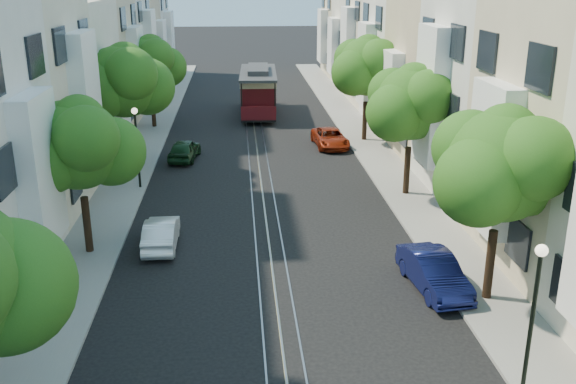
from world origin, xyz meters
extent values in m
plane|color=black|center=(0.00, 28.00, 0.00)|extent=(200.00, 200.00, 0.00)
cube|color=gray|center=(7.25, 28.00, 0.06)|extent=(2.50, 80.00, 0.12)
cube|color=gray|center=(-7.25, 28.00, 0.06)|extent=(2.50, 80.00, 0.12)
cube|color=gray|center=(-0.55, 28.00, 0.01)|extent=(0.06, 80.00, 0.02)
cube|color=gray|center=(0.00, 28.00, 0.01)|extent=(0.06, 80.00, 0.02)
cube|color=gray|center=(0.55, 28.00, 0.01)|extent=(0.06, 80.00, 0.02)
cube|color=tan|center=(0.00, 28.00, 0.00)|extent=(0.08, 80.00, 0.01)
cube|color=white|center=(8.20, 12.00, 4.20)|extent=(0.90, 3.04, 5.50)
cube|color=silver|center=(12.00, 20.00, 6.00)|extent=(7.00, 8.00, 12.00)
cube|color=white|center=(8.20, 20.00, 5.04)|extent=(0.90, 3.04, 6.60)
cube|color=#C6B28C|center=(12.00, 28.00, 4.50)|extent=(7.00, 8.00, 9.00)
cube|color=white|center=(8.20, 28.00, 3.78)|extent=(0.90, 3.04, 4.95)
cube|color=white|center=(12.00, 36.00, 5.25)|extent=(7.00, 8.00, 10.50)
cube|color=white|center=(8.20, 36.00, 4.41)|extent=(0.90, 3.04, 5.78)
cube|color=beige|center=(12.00, 44.00, 5.75)|extent=(7.00, 8.00, 11.50)
cube|color=white|center=(8.20, 44.00, 4.83)|extent=(0.90, 3.04, 6.32)
cube|color=silver|center=(12.00, 52.00, 4.75)|extent=(7.00, 8.00, 9.50)
cube|color=white|center=(8.20, 52.00, 3.99)|extent=(0.90, 3.04, 5.23)
cube|color=beige|center=(12.00, 60.00, 5.00)|extent=(7.00, 8.00, 10.00)
cube|color=white|center=(8.20, 60.00, 4.20)|extent=(0.90, 3.04, 5.50)
cube|color=white|center=(-8.20, 12.00, 4.12)|extent=(0.90, 3.04, 5.39)
cube|color=white|center=(-8.20, 20.00, 4.94)|extent=(0.90, 3.04, 6.47)
cube|color=silver|center=(-12.00, 28.00, 4.41)|extent=(7.00, 8.00, 8.82)
cube|color=white|center=(-8.20, 28.00, 3.70)|extent=(0.90, 3.04, 4.85)
cube|color=beige|center=(-12.00, 36.00, 5.14)|extent=(7.00, 8.00, 10.29)
cube|color=white|center=(-8.20, 36.00, 4.32)|extent=(0.90, 3.04, 5.66)
cube|color=silver|center=(-12.00, 44.00, 5.63)|extent=(7.00, 8.00, 11.27)
cube|color=white|center=(-8.20, 44.00, 4.73)|extent=(0.90, 3.04, 6.20)
cube|color=#C6B28C|center=(-12.00, 52.00, 4.66)|extent=(7.00, 8.00, 9.31)
cube|color=white|center=(-8.20, 52.00, 3.91)|extent=(0.90, 3.04, 5.12)
cube|color=white|center=(-12.00, 60.00, 4.90)|extent=(7.00, 8.00, 9.80)
cube|color=white|center=(-8.20, 60.00, 4.12)|extent=(0.90, 3.04, 5.39)
cylinder|color=black|center=(7.20, 9.00, 1.34)|extent=(0.30, 0.30, 2.45)
sphere|color=#275314|center=(7.20, 9.00, 4.81)|extent=(3.64, 3.64, 3.64)
sphere|color=#275314|center=(8.30, 9.50, 4.41)|extent=(2.91, 2.91, 2.91)
sphere|color=#275314|center=(6.25, 8.30, 4.51)|extent=(2.84, 2.84, 2.84)
sphere|color=#275314|center=(7.30, 9.10, 5.71)|extent=(2.18, 2.18, 2.18)
cylinder|color=black|center=(7.20, 20.00, 1.31)|extent=(0.30, 0.30, 2.38)
sphere|color=#275314|center=(7.20, 20.00, 4.68)|extent=(3.54, 3.54, 3.54)
sphere|color=#275314|center=(8.30, 20.50, 4.28)|extent=(2.83, 2.83, 2.83)
sphere|color=#275314|center=(6.25, 19.30, 4.38)|extent=(2.76, 2.76, 2.76)
sphere|color=#275314|center=(7.30, 20.10, 5.58)|extent=(2.12, 2.12, 2.12)
cylinder|color=black|center=(7.20, 31.00, 1.38)|extent=(0.30, 0.30, 2.52)
sphere|color=#275314|center=(7.20, 31.00, 4.94)|extent=(3.74, 3.74, 3.74)
sphere|color=#275314|center=(8.30, 31.50, 4.54)|extent=(3.00, 3.00, 3.00)
sphere|color=#275314|center=(6.25, 30.30, 4.64)|extent=(2.92, 2.92, 2.92)
sphere|color=#275314|center=(7.30, 31.10, 5.84)|extent=(2.25, 2.25, 2.25)
sphere|color=#275314|center=(-6.10, 2.50, 4.41)|extent=(2.91, 2.91, 2.91)
cylinder|color=black|center=(-7.20, 14.00, 1.26)|extent=(0.30, 0.30, 2.27)
sphere|color=#275314|center=(-7.20, 14.00, 4.47)|extent=(3.38, 3.38, 3.38)
sphere|color=#275314|center=(-6.10, 14.50, 4.07)|extent=(2.70, 2.70, 2.70)
sphere|color=#275314|center=(-8.15, 13.30, 4.17)|extent=(2.64, 2.64, 2.64)
sphere|color=#275314|center=(-7.10, 14.10, 5.38)|extent=(2.03, 2.03, 2.03)
cylinder|color=black|center=(-7.20, 25.00, 1.43)|extent=(0.30, 0.30, 2.62)
sphere|color=#275314|center=(-7.20, 25.00, 5.14)|extent=(3.90, 3.90, 3.90)
sphere|color=#275314|center=(-6.10, 25.50, 4.74)|extent=(3.12, 3.12, 3.12)
sphere|color=#275314|center=(-8.15, 24.30, 4.84)|extent=(3.04, 3.04, 3.04)
sphere|color=#275314|center=(-7.10, 25.10, 6.04)|extent=(2.34, 2.34, 2.34)
cylinder|color=black|center=(-7.20, 36.00, 1.31)|extent=(0.30, 0.30, 2.38)
sphere|color=#275314|center=(-7.20, 36.00, 4.68)|extent=(3.54, 3.54, 3.54)
sphere|color=#275314|center=(-6.10, 36.50, 4.28)|extent=(2.83, 2.83, 2.83)
sphere|color=#275314|center=(-8.15, 35.30, 4.38)|extent=(2.76, 2.76, 2.76)
sphere|color=#275314|center=(-7.10, 36.10, 5.58)|extent=(2.12, 2.12, 2.12)
cylinder|color=black|center=(6.30, 4.00, 2.12)|extent=(0.12, 0.12, 4.00)
sphere|color=#FFF2CC|center=(6.30, 4.00, 4.12)|extent=(0.32, 0.32, 0.32)
cylinder|color=black|center=(-6.30, 22.00, 2.12)|extent=(0.12, 0.12, 4.00)
sphere|color=#FFF2CC|center=(-6.30, 22.00, 4.12)|extent=(0.32, 0.32, 0.32)
cube|color=black|center=(0.50, 40.11, 0.50)|extent=(2.86, 8.94, 0.33)
cube|color=#4E0D11|center=(0.50, 40.11, 1.83)|extent=(2.85, 5.63, 2.66)
cube|color=beige|center=(0.50, 40.11, 2.82)|extent=(2.91, 5.68, 0.66)
cube|color=#2D2D30|center=(0.50, 40.11, 3.27)|extent=(3.08, 8.95, 0.20)
cube|color=#2D2D30|center=(0.50, 40.11, 3.54)|extent=(1.73, 5.03, 0.39)
imported|color=#0B103B|center=(5.60, 9.94, 0.66)|extent=(1.88, 4.14, 1.32)
imported|color=maroon|center=(4.72, 29.72, 0.58)|extent=(2.20, 4.28, 1.16)
imported|color=silver|center=(-4.40, 14.47, 0.60)|extent=(1.29, 3.62, 1.19)
imported|color=#133119|center=(-4.40, 27.39, 0.63)|extent=(1.97, 3.86, 1.26)
camera|label=1|loc=(-1.15, -10.05, 10.67)|focal=40.00mm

